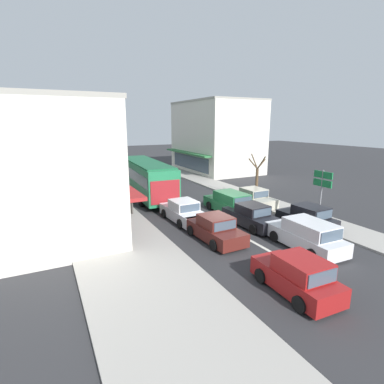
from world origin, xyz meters
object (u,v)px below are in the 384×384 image
Objects in this scene: sedan_behind_bus_near at (215,229)px; wagon_adjacent_lane_trail at (230,203)px; parked_hatchback_kerb_front at (307,218)px; street_tree_right at (257,179)px; city_bus at (146,176)px; traffic_light_downstreet at (100,154)px; hatchback_behind_bus_mid at (297,276)px; parked_sedan_kerb_second at (253,198)px; directional_road_sign at (322,184)px; wagon_adjacent_lane_lead at (306,235)px; sedan_queue_gap_filler at (183,212)px; pedestrian_with_handbag_near at (131,201)px; sedan_queue_far_back at (251,216)px.

sedan_behind_bus_near is 5.60m from wagon_adjacent_lane_trail.
parked_hatchback_kerb_front is (2.41, -5.14, -0.04)m from wagon_adjacent_lane_trail.
parked_hatchback_kerb_front is 7.55m from street_tree_right.
city_bus is 2.61× the size of traffic_light_downstreet.
parked_hatchback_kerb_front is at bearing -72.02° from traffic_light_downstreet.
parked_hatchback_kerb_front is at bearing 40.00° from hatchback_behind_bus_mid.
wagon_adjacent_lane_trail is 2.75m from parked_sedan_kerb_second.
city_bus is at bearing 116.72° from parked_hatchback_kerb_front.
wagon_adjacent_lane_trail is 6.48m from directional_road_sign.
street_tree_right is (4.19, 9.45, 1.10)m from wagon_adjacent_lane_lead.
pedestrian_with_handbag_near is (-2.84, 2.85, 0.40)m from sedan_queue_gap_filler.
sedan_behind_bus_near is 6.27m from parked_hatchback_kerb_front.
wagon_adjacent_lane_lead reaches higher than sedan_queue_gap_filler.
city_bus reaches higher than sedan_queue_far_back.
wagon_adjacent_lane_trail is 20.85m from traffic_light_downstreet.
sedan_queue_gap_filler is 1.13× the size of parked_hatchback_kerb_front.
parked_hatchback_kerb_front is 12.03m from pedestrian_with_handbag_near.
hatchback_behind_bus_mid reaches higher than parked_sedan_kerb_second.
directional_road_sign is at bearing 32.91° from wagon_adjacent_lane_lead.
directional_road_sign reaches higher than parked_sedan_kerb_second.
directional_road_sign is at bearing -91.99° from street_tree_right.
sedan_behind_bus_near is at bearing 175.26° from directional_road_sign.
traffic_light_downstreet is 1.06× the size of street_tree_right.
hatchback_behind_bus_mid is 7.99m from parked_hatchback_kerb_front.
wagon_adjacent_lane_lead is at bearing -61.22° from sedan_queue_gap_filler.
hatchback_behind_bus_mid is at bearing -141.26° from wagon_adjacent_lane_lead.
traffic_light_downstreet is (-5.29, 23.10, 2.19)m from sedan_queue_far_back.
wagon_adjacent_lane_trail reaches higher than parked_hatchback_kerb_front.
sedan_behind_bus_near is 8.03m from parked_sedan_kerb_second.
sedan_behind_bus_near is 10.17m from street_tree_right.
sedan_queue_far_back is 0.93× the size of wagon_adjacent_lane_trail.
parked_sedan_kerb_second is (6.65, -6.90, -1.22)m from city_bus.
directional_road_sign is at bearing 13.71° from parked_hatchback_kerb_front.
hatchback_behind_bus_mid is at bearing -89.36° from sedan_behind_bus_near.
sedan_queue_far_back is at bearing 95.40° from wagon_adjacent_lane_lead.
sedan_behind_bus_near is 2.61× the size of pedestrian_with_handbag_near.
wagon_adjacent_lane_trail is at bearing 70.18° from hatchback_behind_bus_mid.
wagon_adjacent_lane_trail is 2.80× the size of pedestrian_with_handbag_near.
traffic_light_downstreet is 17.44m from pedestrian_with_handbag_near.
parked_hatchback_kerb_front is 1.04× the size of directional_road_sign.
parked_sedan_kerb_second is at bearing 51.11° from sedan_queue_far_back.
directional_road_sign reaches higher than wagon_adjacent_lane_lead.
sedan_queue_gap_filler is 8.03m from parked_hatchback_kerb_front.
sedan_queue_far_back is 8.59m from pedestrian_with_handbag_near.
wagon_adjacent_lane_trail is 1.27× the size of directional_road_sign.
directional_road_sign is at bearing 35.82° from hatchback_behind_bus_mid.
directional_road_sign is at bearing -30.05° from sedan_queue_gap_filler.
hatchback_behind_bus_mid is at bearing -86.18° from traffic_light_downstreet.
traffic_light_downstreet reaches higher than sedan_queue_far_back.
wagon_adjacent_lane_trail is at bearing 115.15° from parked_hatchback_kerb_front.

